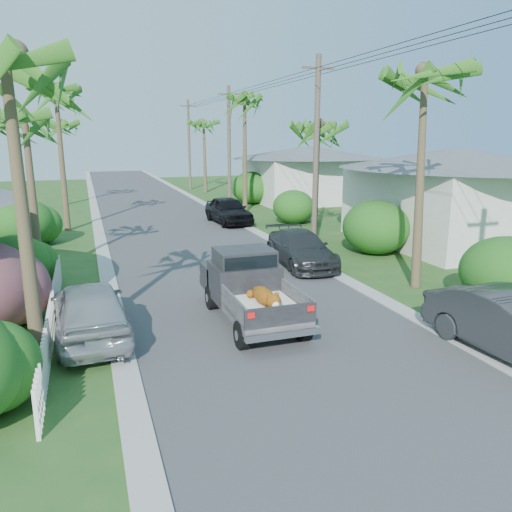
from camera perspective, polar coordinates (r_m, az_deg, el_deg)
name	(u,v)px	position (r m, az deg, el deg)	size (l,w,h in m)	color
ground	(336,388)	(11.40, 9.16, -14.64)	(120.00, 120.00, 0.00)	#25501E
road	(163,217)	(34.58, -10.60, 4.35)	(8.00, 100.00, 0.02)	#38383A
curb_left	(97,220)	(34.24, -17.75, 3.89)	(0.60, 100.00, 0.06)	#A5A39E
curb_right	(224,214)	(35.44, -3.69, 4.81)	(0.60, 100.00, 0.06)	#A5A39E
pickup_truck	(247,285)	(15.00, -1.01, -3.32)	(1.98, 5.12, 2.06)	black
parked_car_rm	(301,249)	(21.20, 5.15, 0.80)	(2.00, 4.91, 1.43)	#272A2B
parked_car_rf	(228,210)	(31.62, -3.17, 5.23)	(1.96, 4.87, 1.66)	black
parked_car_ln	(90,310)	(14.22, -18.48, -5.87)	(1.89, 4.70, 1.60)	#A7ABAE
palm_l_a	(5,56)	(12.00, -26.74, 19.75)	(4.40, 4.40, 8.20)	brown
palm_l_b	(24,114)	(20.92, -25.01, 14.46)	(4.40, 4.40, 7.40)	brown
palm_l_c	(55,89)	(30.95, -21.96, 17.30)	(4.40, 4.40, 9.20)	brown
palm_l_d	(57,122)	(42.86, -21.74, 14.00)	(4.40, 4.40, 7.70)	brown
palm_r_a	(428,73)	(18.68, 19.10, 19.17)	(4.40, 4.40, 8.70)	brown
palm_r_b	(318,125)	(26.45, 7.05, 14.68)	(4.40, 4.40, 7.20)	brown
palm_r_c	(245,96)	(36.64, -1.32, 17.78)	(4.40, 4.40, 9.40)	brown
palm_r_d	(204,122)	(50.15, -5.99, 14.97)	(4.40, 4.40, 8.00)	brown
shrub_l_c	(15,264)	(19.48, -25.83, -0.78)	(2.40, 2.64, 2.00)	#174B15
shrub_l_d	(21,223)	(27.31, -25.28, 3.45)	(3.20, 3.52, 2.40)	#174B15
shrub_r_a	(508,273)	(17.69, 26.81, -1.72)	(2.80, 3.08, 2.30)	#174B15
shrub_r_b	(376,227)	(23.88, 13.52, 3.22)	(3.00, 3.30, 2.50)	#174B15
shrub_r_c	(294,207)	(31.65, 4.32, 5.62)	(2.60, 2.86, 2.10)	#174B15
shrub_r_d	(251,188)	(41.10, -0.55, 7.81)	(3.20, 3.52, 2.60)	#174B15
picket_fence	(52,314)	(15.15, -22.24, -6.20)	(0.10, 11.00, 1.00)	white
house_right_near	(454,200)	(27.62, 21.73, 6.02)	(8.00, 9.00, 4.80)	silver
house_right_far	(307,176)	(42.86, 5.88, 9.07)	(9.00, 8.00, 4.60)	silver
utility_pole_b	(316,153)	(24.21, 6.88, 11.61)	(1.60, 0.26, 9.00)	brown
utility_pole_c	(229,147)	(38.29, -3.09, 12.32)	(1.60, 0.26, 9.00)	brown
utility_pole_d	(189,144)	(52.87, -7.66, 12.53)	(1.60, 0.26, 9.00)	brown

